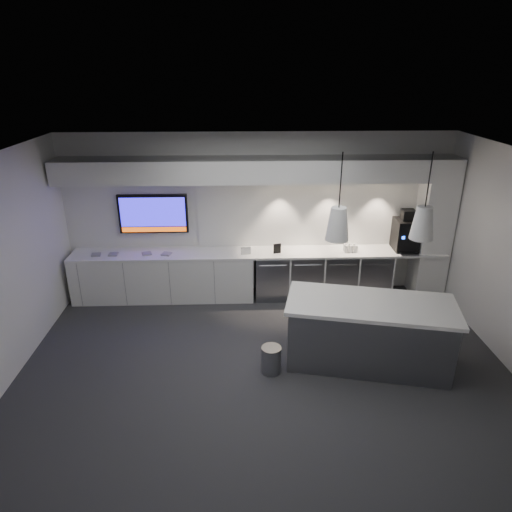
{
  "coord_description": "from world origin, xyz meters",
  "views": [
    {
      "loc": [
        -0.32,
        -5.55,
        4.01
      ],
      "look_at": [
        -0.08,
        1.1,
        1.26
      ],
      "focal_mm": 32.0,
      "sensor_mm": 36.0,
      "label": 1
    }
  ],
  "objects_px": {
    "bin": "(271,360)",
    "coffee_machine": "(406,233)",
    "island": "(368,333)",
    "wall_tv": "(153,214)"
  },
  "relations": [
    {
      "from": "island",
      "to": "bin",
      "type": "distance_m",
      "value": 1.44
    },
    {
      "from": "bin",
      "to": "coffee_machine",
      "type": "distance_m",
      "value": 3.68
    },
    {
      "from": "island",
      "to": "coffee_machine",
      "type": "distance_m",
      "value": 2.62
    },
    {
      "from": "bin",
      "to": "coffee_machine",
      "type": "relative_size",
      "value": 0.52
    },
    {
      "from": "island",
      "to": "bin",
      "type": "relative_size",
      "value": 6.29
    },
    {
      "from": "island",
      "to": "coffee_machine",
      "type": "bearing_deg",
      "value": 73.75
    },
    {
      "from": "bin",
      "to": "coffee_machine",
      "type": "height_order",
      "value": "coffee_machine"
    },
    {
      "from": "wall_tv",
      "to": "bin",
      "type": "bearing_deg",
      "value": -52.83
    },
    {
      "from": "bin",
      "to": "island",
      "type": "bearing_deg",
      "value": 6.64
    },
    {
      "from": "wall_tv",
      "to": "coffee_machine",
      "type": "xyz_separation_m",
      "value": [
        4.6,
        -0.25,
        -0.35
      ]
    }
  ]
}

